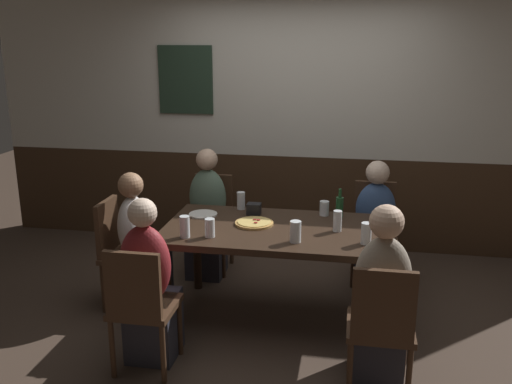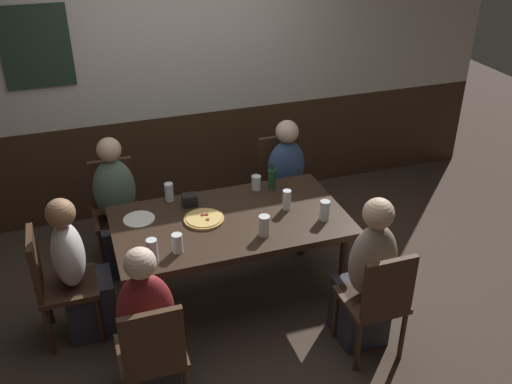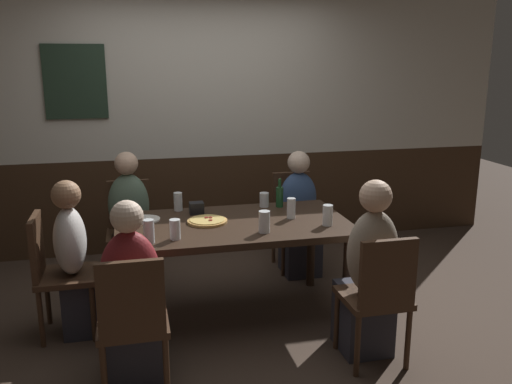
{
  "view_description": "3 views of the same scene",
  "coord_description": "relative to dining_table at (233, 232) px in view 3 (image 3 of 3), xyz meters",
  "views": [
    {
      "loc": [
        0.54,
        -3.93,
        2.12
      ],
      "look_at": [
        -0.15,
        -0.09,
        1.04
      ],
      "focal_mm": 39.09,
      "sensor_mm": 36.0,
      "label": 1
    },
    {
      "loc": [
        -0.97,
        -3.44,
        2.97
      ],
      "look_at": [
        0.2,
        0.01,
        0.93
      ],
      "focal_mm": 40.25,
      "sensor_mm": 36.0,
      "label": 2
    },
    {
      "loc": [
        -0.71,
        -3.74,
        1.91
      ],
      "look_at": [
        0.17,
        -0.01,
        0.96
      ],
      "focal_mm": 37.82,
      "sensor_mm": 36.0,
      "label": 3
    }
  ],
  "objects": [
    {
      "name": "pint_glass_pale",
      "position": [
        0.17,
        -0.28,
        0.14
      ],
      "size": [
        0.08,
        0.08,
        0.15
      ],
      "color": "silver",
      "rests_on": "dining_table"
    },
    {
      "name": "person_head_west",
      "position": [
        -1.1,
        0.0,
        -0.19
      ],
      "size": [
        0.37,
        0.34,
        1.12
      ],
      "color": "#2D2D38",
      "rests_on": "ground_plane"
    },
    {
      "name": "wall_back",
      "position": [
        -0.01,
        1.65,
        0.64
      ],
      "size": [
        6.4,
        0.13,
        2.6
      ],
      "color": "#3D2819",
      "rests_on": "ground_plane"
    },
    {
      "name": "highball_clear",
      "position": [
        0.65,
        -0.22,
        0.14
      ],
      "size": [
        0.07,
        0.07,
        0.15
      ],
      "color": "silver",
      "rests_on": "dining_table"
    },
    {
      "name": "chair_left_near",
      "position": [
        -0.75,
        -0.89,
        -0.17
      ],
      "size": [
        0.4,
        0.4,
        0.88
      ],
      "color": "#422B1C",
      "rests_on": "ground_plane"
    },
    {
      "name": "chair_head_west",
      "position": [
        -1.27,
        0.0,
        -0.17
      ],
      "size": [
        0.4,
        0.4,
        0.88
      ],
      "color": "#422B1C",
      "rests_on": "ground_plane"
    },
    {
      "name": "ground_plane",
      "position": [
        0.0,
        0.0,
        -0.66
      ],
      "size": [
        12.0,
        12.0,
        0.0
      ],
      "primitive_type": "plane",
      "color": "#423328"
    },
    {
      "name": "chair_right_near",
      "position": [
        0.75,
        -0.89,
        -0.17
      ],
      "size": [
        0.4,
        0.4,
        0.88
      ],
      "color": "#422B1C",
      "rests_on": "ground_plane"
    },
    {
      "name": "beer_bottle_green",
      "position": [
        0.45,
        0.34,
        0.17
      ],
      "size": [
        0.06,
        0.06,
        0.23
      ],
      "color": "#194723",
      "rests_on": "dining_table"
    },
    {
      "name": "pint_glass_amber",
      "position": [
        -0.45,
        -0.28,
        0.14
      ],
      "size": [
        0.07,
        0.07,
        0.14
      ],
      "color": "silver",
      "rests_on": "dining_table"
    },
    {
      "name": "person_right_near",
      "position": [
        0.75,
        -0.73,
        -0.15
      ],
      "size": [
        0.34,
        0.37,
        1.19
      ],
      "color": "#2D2D38",
      "rests_on": "ground_plane"
    },
    {
      "name": "pint_glass_stout",
      "position": [
        -0.36,
        0.42,
        0.14
      ],
      "size": [
        0.07,
        0.07,
        0.15
      ],
      "color": "silver",
      "rests_on": "dining_table"
    },
    {
      "name": "beer_glass_tall",
      "position": [
        0.45,
        0.01,
        0.15
      ],
      "size": [
        0.06,
        0.06,
        0.16
      ],
      "color": "silver",
      "rests_on": "dining_table"
    },
    {
      "name": "person_right_far",
      "position": [
        0.75,
        0.73,
        -0.19
      ],
      "size": [
        0.34,
        0.37,
        1.12
      ],
      "color": "#2D2D38",
      "rests_on": "ground_plane"
    },
    {
      "name": "person_left_far",
      "position": [
        -0.75,
        0.73,
        -0.17
      ],
      "size": [
        0.34,
        0.37,
        1.17
      ],
      "color": "#2D2D38",
      "rests_on": "ground_plane"
    },
    {
      "name": "tumbler_water",
      "position": [
        0.33,
        0.37,
        0.13
      ],
      "size": [
        0.08,
        0.08,
        0.12
      ],
      "color": "silver",
      "rests_on": "dining_table"
    },
    {
      "name": "pizza",
      "position": [
        -0.18,
        0.05,
        0.09
      ],
      "size": [
        0.3,
        0.3,
        0.03
      ],
      "color": "tan",
      "rests_on": "dining_table"
    },
    {
      "name": "chair_right_far",
      "position": [
        0.75,
        0.89,
        -0.17
      ],
      "size": [
        0.4,
        0.4,
        0.88
      ],
      "color": "#422B1C",
      "rests_on": "ground_plane"
    },
    {
      "name": "chair_left_far",
      "position": [
        -0.75,
        0.89,
        -0.17
      ],
      "size": [
        0.4,
        0.4,
        0.88
      ],
      "color": "#422B1C",
      "rests_on": "ground_plane"
    },
    {
      "name": "dining_table",
      "position": [
        0.0,
        0.0,
        0.0
      ],
      "size": [
        1.7,
        0.95,
        0.74
      ],
      "color": "black",
      "rests_on": "ground_plane"
    },
    {
      "name": "person_left_near",
      "position": [
        -0.75,
        -0.73,
        -0.18
      ],
      "size": [
        0.34,
        0.37,
        1.15
      ],
      "color": "#2D2D38",
      "rests_on": "ground_plane"
    },
    {
      "name": "tumbler_short",
      "position": [
        -0.62,
        -0.32,
        0.15
      ],
      "size": [
        0.07,
        0.07,
        0.16
      ],
      "color": "silver",
      "rests_on": "dining_table"
    },
    {
      "name": "plate_white_large",
      "position": [
        -0.63,
        0.2,
        0.08
      ],
      "size": [
        0.23,
        0.23,
        0.01
      ],
      "primitive_type": "cylinder",
      "color": "white",
      "rests_on": "dining_table"
    },
    {
      "name": "condiment_caddy",
      "position": [
        -0.23,
        0.3,
        0.12
      ],
      "size": [
        0.11,
        0.09,
        0.09
      ],
      "primitive_type": "cube",
      "color": "black",
      "rests_on": "dining_table"
    }
  ]
}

